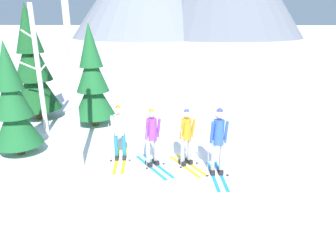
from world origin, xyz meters
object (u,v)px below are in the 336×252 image
(pine_tree_mid, at_px, (33,68))
(birch_tree_slender, at_px, (73,88))
(skier_in_white, at_px, (119,131))
(pine_tree_far, at_px, (13,105))
(pine_tree_near, at_px, (92,81))
(skier_in_orange, at_px, (186,135))
(skier_in_blue, at_px, (218,139))
(birch_tree_tall, at_px, (38,71))
(skier_in_purple, at_px, (152,136))

(pine_tree_mid, relative_size, birch_tree_slender, 1.02)
(skier_in_white, bearing_deg, pine_tree_far, 174.16)
(birch_tree_slender, bearing_deg, pine_tree_mid, 124.69)
(pine_tree_near, relative_size, pine_tree_far, 1.12)
(skier_in_orange, distance_m, skier_in_blue, 0.99)
(pine_tree_far, bearing_deg, birch_tree_tall, 89.54)
(birch_tree_tall, relative_size, birch_tree_slender, 1.00)
(skier_in_blue, xyz_separation_m, birch_tree_tall, (-5.84, 3.10, 1.22))
(skier_in_blue, xyz_separation_m, birch_tree_slender, (-3.74, 0.33, 1.22))
(pine_tree_near, distance_m, birch_tree_tall, 1.89)
(skier_in_purple, bearing_deg, pine_tree_near, 125.49)
(birch_tree_slender, bearing_deg, skier_in_orange, 4.37)
(skier_in_purple, height_order, skier_in_blue, skier_in_blue)
(pine_tree_near, bearing_deg, pine_tree_far, -120.20)
(birch_tree_tall, bearing_deg, skier_in_purple, -32.74)
(pine_tree_near, height_order, pine_tree_mid, pine_tree_mid)
(pine_tree_far, bearing_deg, skier_in_blue, -11.22)
(pine_tree_mid, bearing_deg, pine_tree_far, -75.49)
(skier_in_orange, distance_m, birch_tree_slender, 3.24)
(skier_in_white, xyz_separation_m, pine_tree_mid, (-4.06, 3.87, 1.18))
(skier_in_blue, xyz_separation_m, pine_tree_mid, (-6.77, 4.71, 1.06))
(skier_in_white, height_order, skier_in_purple, skier_in_purple)
(skier_in_orange, distance_m, birch_tree_tall, 5.80)
(skier_in_orange, bearing_deg, birch_tree_tall, 153.19)
(skier_in_purple, distance_m, pine_tree_near, 4.36)
(pine_tree_near, bearing_deg, birch_tree_tall, -152.18)
(skier_in_blue, bearing_deg, birch_tree_tall, 152.00)
(pine_tree_mid, relative_size, pine_tree_far, 1.33)
(skier_in_blue, relative_size, pine_tree_mid, 0.40)
(pine_tree_near, height_order, birch_tree_slender, birch_tree_slender)
(skier_in_orange, bearing_deg, skier_in_blue, -34.91)
(skier_in_purple, distance_m, birch_tree_slender, 2.40)
(skier_in_orange, bearing_deg, skier_in_purple, -174.77)
(skier_in_purple, height_order, birch_tree_tall, birch_tree_tall)
(skier_in_blue, height_order, birch_tree_slender, birch_tree_slender)
(skier_in_white, relative_size, birch_tree_tall, 0.39)
(birch_tree_tall, bearing_deg, skier_in_orange, -26.81)
(skier_in_blue, height_order, birch_tree_tall, birch_tree_tall)
(skier_in_orange, height_order, birch_tree_slender, birch_tree_slender)
(skier_in_blue, bearing_deg, skier_in_white, 162.81)
(skier_in_orange, xyz_separation_m, pine_tree_mid, (-5.97, 4.15, 1.19))
(pine_tree_near, bearing_deg, skier_in_blue, -43.08)
(pine_tree_far, relative_size, birch_tree_tall, 0.77)
(skier_in_blue, height_order, pine_tree_near, pine_tree_near)
(skier_in_purple, height_order, pine_tree_far, pine_tree_far)
(skier_in_purple, bearing_deg, pine_tree_far, 170.49)
(skier_in_purple, xyz_separation_m, pine_tree_mid, (-5.03, 4.24, 1.17))
(pine_tree_near, bearing_deg, skier_in_white, -64.07)
(skier_in_purple, distance_m, pine_tree_far, 4.21)
(birch_tree_slender, bearing_deg, skier_in_blue, -5.11)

